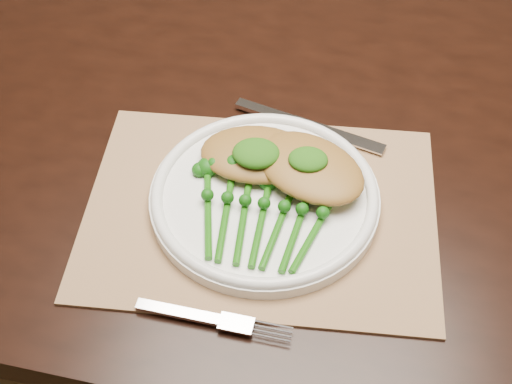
# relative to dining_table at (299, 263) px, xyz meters

# --- Properties ---
(floor) EXTENTS (4.00, 4.00, 0.00)m
(floor) POSITION_rel_dining_table_xyz_m (-0.12, 0.11, -0.38)
(floor) COLOR brown
(floor) RESTS_ON ground
(dining_table) EXTENTS (1.70, 1.10, 0.75)m
(dining_table) POSITION_rel_dining_table_xyz_m (0.00, 0.00, 0.00)
(dining_table) COLOR black
(dining_table) RESTS_ON ground
(placemat) EXTENTS (0.43, 0.32, 0.00)m
(placemat) POSITION_rel_dining_table_xyz_m (-0.05, -0.19, 0.37)
(placemat) COLOR #9A724E
(placemat) RESTS_ON dining_table
(dinner_plate) EXTENTS (0.28, 0.28, 0.03)m
(dinner_plate) POSITION_rel_dining_table_xyz_m (-0.05, -0.18, 0.39)
(dinner_plate) COLOR white
(dinner_plate) RESTS_ON placemat
(knife) EXTENTS (0.20, 0.09, 0.01)m
(knife) POSITION_rel_dining_table_xyz_m (-0.02, -0.04, 0.38)
(knife) COLOR silver
(knife) RESTS_ON placemat
(fork) EXTENTS (0.17, 0.04, 0.01)m
(fork) POSITION_rel_dining_table_xyz_m (-0.08, -0.35, 0.38)
(fork) COLOR silver
(fork) RESTS_ON placemat
(chicken_fillet_left) EXTENTS (0.14, 0.10, 0.03)m
(chicken_fillet_left) POSITION_rel_dining_table_xyz_m (-0.06, -0.13, 0.41)
(chicken_fillet_left) COLOR olive
(chicken_fillet_left) RESTS_ON dinner_plate
(chicken_fillet_right) EXTENTS (0.18, 0.17, 0.03)m
(chicken_fillet_right) POSITION_rel_dining_table_xyz_m (0.00, -0.15, 0.41)
(chicken_fillet_right) COLOR olive
(chicken_fillet_right) RESTS_ON dinner_plate
(pesto_dollop_left) EXTENTS (0.06, 0.05, 0.02)m
(pesto_dollop_left) POSITION_rel_dining_table_xyz_m (-0.06, -0.14, 0.42)
(pesto_dollop_left) COLOR #16460A
(pesto_dollop_left) RESTS_ON chicken_fillet_left
(pesto_dollop_right) EXTENTS (0.05, 0.04, 0.02)m
(pesto_dollop_right) POSITION_rel_dining_table_xyz_m (-0.00, -0.15, 0.43)
(pesto_dollop_right) COLOR #16460A
(pesto_dollop_right) RESTS_ON chicken_fillet_right
(broccolini_bundle) EXTENTS (0.17, 0.18, 0.04)m
(broccolini_bundle) POSITION_rel_dining_table_xyz_m (-0.05, -0.22, 0.40)
(broccolini_bundle) COLOR #17560B
(broccolini_bundle) RESTS_ON dinner_plate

